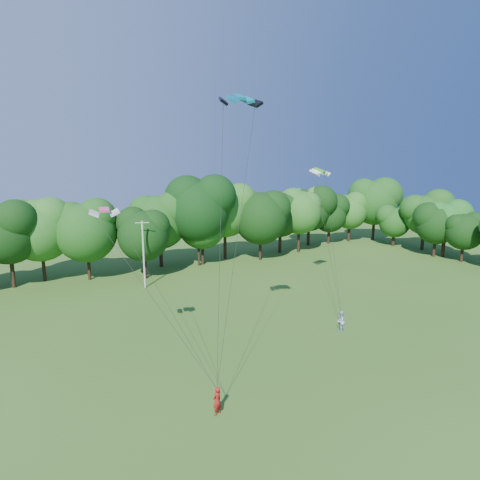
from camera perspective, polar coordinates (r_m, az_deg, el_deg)
ground at (r=25.16m, az=16.98°, el=-23.29°), size 160.00×160.00×0.00m
utility_pole at (r=45.66m, az=-14.48°, el=-2.05°), size 1.57×0.52×8.07m
kite_flyer_left at (r=23.31m, az=-3.53°, el=-23.26°), size 0.73×0.58×1.73m
kite_flyer_right at (r=34.45m, az=15.06°, el=-11.86°), size 1.03×0.88×1.84m
kite_teal at (r=23.67m, az=-0.10°, el=20.98°), size 2.68×1.62×0.55m
kite_green at (r=41.72m, az=12.09°, el=10.37°), size 2.84×1.82×0.59m
kite_pink at (r=24.91m, az=-20.01°, el=4.38°), size 1.93×1.18×0.28m
tree_back_center at (r=54.38m, az=-6.43°, el=5.35°), size 9.91×9.91×14.41m
tree_back_east at (r=70.80m, az=10.52°, el=5.07°), size 8.08×8.08×11.75m
tree_flank_east at (r=68.50m, az=28.91°, el=2.84°), size 6.87×6.87×9.99m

